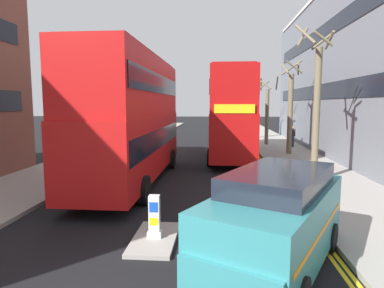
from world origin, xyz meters
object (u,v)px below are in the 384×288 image
(keep_left_bollard, at_px, (154,218))
(taxi_minivan, at_px, (275,220))
(double_decker_bus_away, at_px, (133,115))
(double_decker_bus_oncoming, at_px, (231,112))
(pedestrian_far, at_px, (293,136))

(keep_left_bollard, relative_size, taxi_minivan, 0.22)
(double_decker_bus_away, xyz_separation_m, double_decker_bus_oncoming, (4.62, 7.36, 0.00))
(taxi_minivan, bearing_deg, pedestrian_far, 76.58)
(double_decker_bus_oncoming, relative_size, pedestrian_far, 6.68)
(taxi_minivan, bearing_deg, double_decker_bus_away, 123.32)
(double_decker_bus_oncoming, height_order, taxi_minivan, double_decker_bus_oncoming)
(double_decker_bus_oncoming, xyz_separation_m, taxi_minivan, (0.39, -14.98, -1.96))
(taxi_minivan, height_order, pedestrian_far, taxi_minivan)
(keep_left_bollard, xyz_separation_m, double_decker_bus_away, (-2.18, 6.40, 2.42))
(keep_left_bollard, relative_size, double_decker_bus_oncoming, 0.10)
(keep_left_bollard, height_order, double_decker_bus_away, double_decker_bus_away)
(keep_left_bollard, xyz_separation_m, pedestrian_far, (7.56, 18.57, 0.38))
(taxi_minivan, bearing_deg, double_decker_bus_oncoming, 91.50)
(double_decker_bus_oncoming, relative_size, taxi_minivan, 2.11)
(taxi_minivan, relative_size, pedestrian_far, 3.17)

